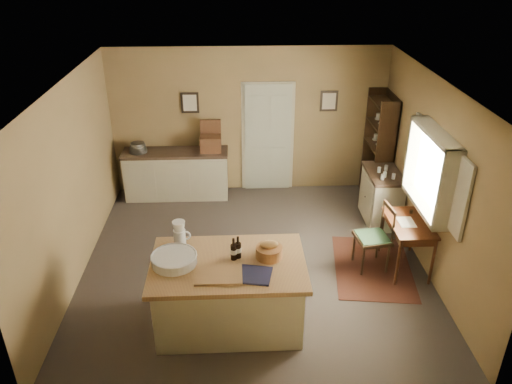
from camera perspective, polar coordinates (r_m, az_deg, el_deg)
The scene contains 16 objects.
ground at distance 7.59m, azimuth -0.23°, elevation -7.92°, with size 5.00×5.00×0.00m, color #4D433B.
wall_back at distance 9.22m, azimuth -0.83°, elevation 8.08°, with size 5.00×0.10×2.70m, color olive.
wall_front at distance 4.78m, azimuth 0.89°, elevation -11.89°, with size 5.00×0.10×2.70m, color olive.
wall_left at distance 7.27m, azimuth -20.36°, elevation 0.85°, with size 0.10×5.00×2.70m, color olive.
wall_right at distance 7.42m, azimuth 19.44°, elevation 1.56°, with size 0.10×5.00×2.70m, color olive.
ceiling at distance 6.43m, azimuth -0.27°, elevation 12.17°, with size 5.00×5.00×0.00m, color silver.
door at distance 9.30m, azimuth 1.35°, elevation 6.33°, with size 0.97×0.06×2.11m, color #B3B59C.
framed_prints at distance 9.09m, azimuth 0.44°, elevation 10.26°, with size 2.82×0.02×0.38m.
window at distance 7.14m, azimuth 19.64°, elevation 2.30°, with size 0.25×1.99×1.12m.
work_island at distance 6.26m, azimuth -3.22°, elevation -11.22°, with size 1.86×1.22×1.20m.
sideboard at distance 9.33m, azimuth -9.02°, elevation 2.22°, with size 1.91×0.54×1.18m.
rug at distance 7.66m, azimuth 13.17°, elevation -8.35°, with size 1.10×1.60×0.01m, color #461E14.
writing_desk at distance 7.44m, azimuth 17.06°, elevation -3.94°, with size 0.56×0.92×0.82m.
desk_chair at distance 7.40m, azimuth 13.15°, elevation -5.17°, with size 0.46×0.46×0.98m, color black, non-canonical shape.
right_cabinet at distance 8.69m, azimuth 14.12°, elevation -0.44°, with size 0.54×0.96×0.99m.
shelving_unit at distance 9.24m, azimuth 14.06°, elevation 4.88°, with size 0.34×0.89×1.97m.
Camera 1 is at (-0.22, -6.21, 4.36)m, focal length 35.00 mm.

